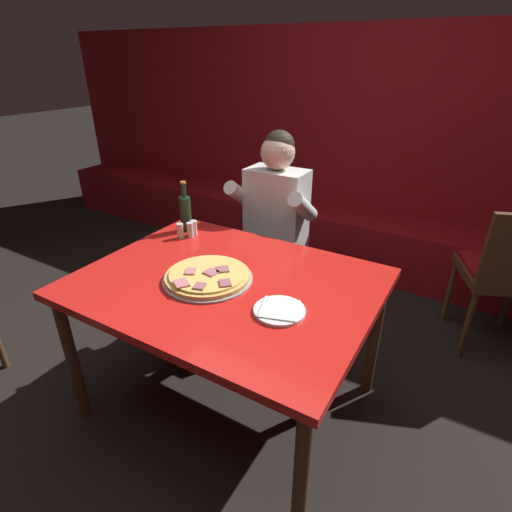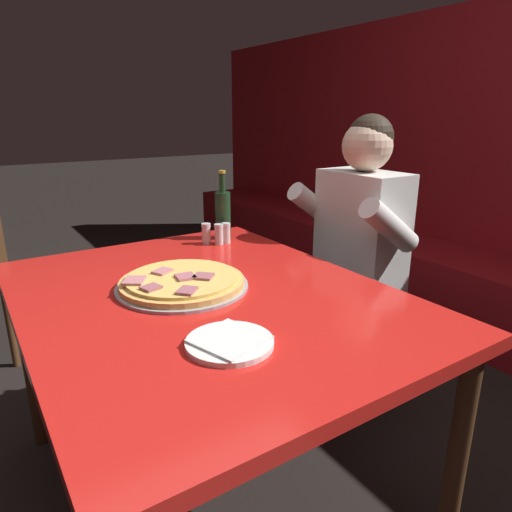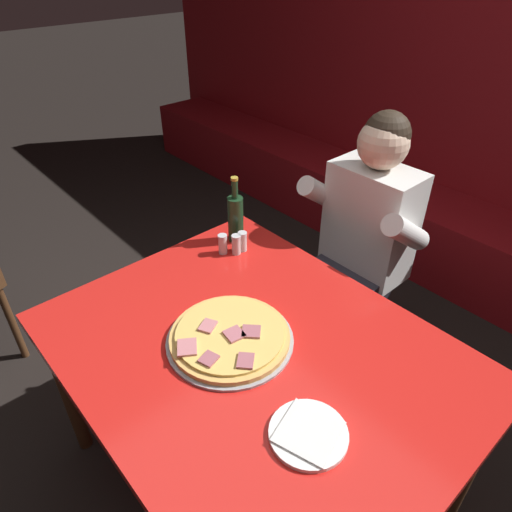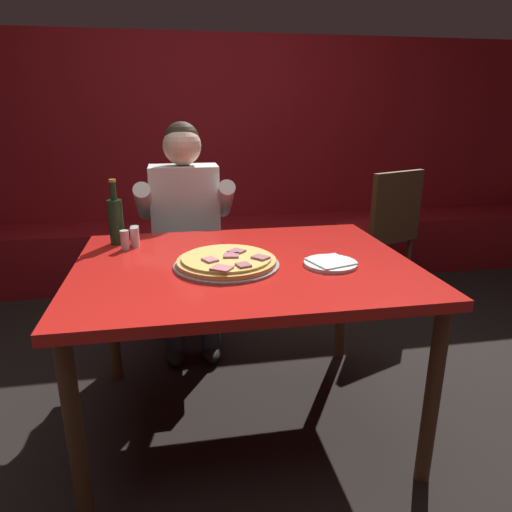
{
  "view_description": "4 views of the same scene",
  "coord_description": "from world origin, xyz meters",
  "px_view_note": "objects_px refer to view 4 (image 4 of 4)",
  "views": [
    {
      "loc": [
        0.92,
        -1.29,
        1.68
      ],
      "look_at": [
        0.15,
        0.02,
        0.91
      ],
      "focal_mm": 28.0,
      "sensor_mm": 36.0,
      "label": 1
    },
    {
      "loc": [
        1.16,
        -0.58,
        1.28
      ],
      "look_at": [
        -0.24,
        0.34,
        0.75
      ],
      "focal_mm": 32.0,
      "sensor_mm": 36.0,
      "label": 2
    },
    {
      "loc": [
        0.76,
        -0.68,
        1.83
      ],
      "look_at": [
        -0.22,
        0.2,
        0.9
      ],
      "focal_mm": 32.0,
      "sensor_mm": 36.0,
      "label": 3
    },
    {
      "loc": [
        -0.26,
        -1.71,
        1.34
      ],
      "look_at": [
        0.07,
        0.1,
        0.74
      ],
      "focal_mm": 32.0,
      "sensor_mm": 36.0,
      "label": 4
    }
  ],
  "objects_px": {
    "beer_bottle": "(116,220)",
    "dining_chair_far_left": "(381,224)",
    "pizza": "(227,262)",
    "main_dining_table": "(244,279)",
    "diner_seated_blue_shirt": "(186,228)",
    "plate_white_paper": "(331,263)",
    "shaker_red_pepper_flakes": "(125,241)",
    "shaker_black_pepper": "(135,238)",
    "shaker_oregano": "(135,236)"
  },
  "relations": [
    {
      "from": "pizza",
      "to": "dining_chair_far_left",
      "type": "height_order",
      "value": "dining_chair_far_left"
    },
    {
      "from": "diner_seated_blue_shirt",
      "to": "pizza",
      "type": "bearing_deg",
      "value": -81.05
    },
    {
      "from": "main_dining_table",
      "to": "diner_seated_blue_shirt",
      "type": "height_order",
      "value": "diner_seated_blue_shirt"
    },
    {
      "from": "beer_bottle",
      "to": "diner_seated_blue_shirt",
      "type": "height_order",
      "value": "diner_seated_blue_shirt"
    },
    {
      "from": "beer_bottle",
      "to": "shaker_red_pepper_flakes",
      "type": "bearing_deg",
      "value": -68.06
    },
    {
      "from": "plate_white_paper",
      "to": "dining_chair_far_left",
      "type": "xyz_separation_m",
      "value": [
        0.83,
        1.3,
        -0.2
      ]
    },
    {
      "from": "plate_white_paper",
      "to": "pizza",
      "type": "bearing_deg",
      "value": 171.3
    },
    {
      "from": "shaker_oregano",
      "to": "dining_chair_far_left",
      "type": "xyz_separation_m",
      "value": [
        1.6,
        0.87,
        -0.23
      ]
    },
    {
      "from": "beer_bottle",
      "to": "shaker_red_pepper_flakes",
      "type": "relative_size",
      "value": 3.4
    },
    {
      "from": "pizza",
      "to": "shaker_red_pepper_flakes",
      "type": "distance_m",
      "value": 0.51
    },
    {
      "from": "shaker_black_pepper",
      "to": "diner_seated_blue_shirt",
      "type": "relative_size",
      "value": 0.07
    },
    {
      "from": "main_dining_table",
      "to": "diner_seated_blue_shirt",
      "type": "distance_m",
      "value": 0.82
    },
    {
      "from": "plate_white_paper",
      "to": "shaker_red_pepper_flakes",
      "type": "height_order",
      "value": "shaker_red_pepper_flakes"
    },
    {
      "from": "pizza",
      "to": "shaker_oregano",
      "type": "relative_size",
      "value": 4.78
    },
    {
      "from": "shaker_black_pepper",
      "to": "shaker_red_pepper_flakes",
      "type": "relative_size",
      "value": 1.0
    },
    {
      "from": "main_dining_table",
      "to": "shaker_red_pepper_flakes",
      "type": "distance_m",
      "value": 0.56
    },
    {
      "from": "beer_bottle",
      "to": "dining_chair_far_left",
      "type": "relative_size",
      "value": 0.31
    },
    {
      "from": "pizza",
      "to": "dining_chair_far_left",
      "type": "xyz_separation_m",
      "value": [
        1.23,
        1.24,
        -0.2
      ]
    },
    {
      "from": "plate_white_paper",
      "to": "shaker_oregano",
      "type": "height_order",
      "value": "shaker_oregano"
    },
    {
      "from": "plate_white_paper",
      "to": "shaker_black_pepper",
      "type": "xyz_separation_m",
      "value": [
        -0.77,
        0.4,
        0.03
      ]
    },
    {
      "from": "shaker_black_pepper",
      "to": "shaker_red_pepper_flakes",
      "type": "bearing_deg",
      "value": -135.11
    },
    {
      "from": "beer_bottle",
      "to": "dining_chair_far_left",
      "type": "bearing_deg",
      "value": 26.4
    },
    {
      "from": "main_dining_table",
      "to": "shaker_red_pepper_flakes",
      "type": "xyz_separation_m",
      "value": [
        -0.48,
        0.26,
        0.11
      ]
    },
    {
      "from": "plate_white_paper",
      "to": "beer_bottle",
      "type": "height_order",
      "value": "beer_bottle"
    },
    {
      "from": "pizza",
      "to": "shaker_oregano",
      "type": "xyz_separation_m",
      "value": [
        -0.37,
        0.37,
        0.02
      ]
    },
    {
      "from": "plate_white_paper",
      "to": "shaker_black_pepper",
      "type": "bearing_deg",
      "value": 152.77
    },
    {
      "from": "main_dining_table",
      "to": "shaker_black_pepper",
      "type": "distance_m",
      "value": 0.54
    },
    {
      "from": "beer_bottle",
      "to": "dining_chair_far_left",
      "type": "xyz_separation_m",
      "value": [
        1.68,
        0.83,
        -0.3
      ]
    },
    {
      "from": "main_dining_table",
      "to": "shaker_oregano",
      "type": "xyz_separation_m",
      "value": [
        -0.44,
        0.33,
        0.11
      ]
    },
    {
      "from": "main_dining_table",
      "to": "shaker_red_pepper_flakes",
      "type": "height_order",
      "value": "shaker_red_pepper_flakes"
    },
    {
      "from": "pizza",
      "to": "plate_white_paper",
      "type": "relative_size",
      "value": 1.96
    },
    {
      "from": "main_dining_table",
      "to": "pizza",
      "type": "xyz_separation_m",
      "value": [
        -0.07,
        -0.04,
        0.09
      ]
    },
    {
      "from": "pizza",
      "to": "dining_chair_far_left",
      "type": "relative_size",
      "value": 0.43
    },
    {
      "from": "pizza",
      "to": "shaker_oregano",
      "type": "bearing_deg",
      "value": 135.08
    },
    {
      "from": "pizza",
      "to": "shaker_black_pepper",
      "type": "bearing_deg",
      "value": 137.79
    },
    {
      "from": "pizza",
      "to": "plate_white_paper",
      "type": "bearing_deg",
      "value": -8.7
    },
    {
      "from": "pizza",
      "to": "beer_bottle",
      "type": "xyz_separation_m",
      "value": [
        -0.45,
        0.4,
        0.09
      ]
    },
    {
      "from": "pizza",
      "to": "shaker_black_pepper",
      "type": "xyz_separation_m",
      "value": [
        -0.37,
        0.34,
        0.02
      ]
    },
    {
      "from": "main_dining_table",
      "to": "plate_white_paper",
      "type": "bearing_deg",
      "value": -17.38
    },
    {
      "from": "diner_seated_blue_shirt",
      "to": "main_dining_table",
      "type": "bearing_deg",
      "value": -75.41
    },
    {
      "from": "plate_white_paper",
      "to": "shaker_red_pepper_flakes",
      "type": "xyz_separation_m",
      "value": [
        -0.81,
        0.36,
        0.03
      ]
    },
    {
      "from": "shaker_oregano",
      "to": "dining_chair_far_left",
      "type": "height_order",
      "value": "dining_chair_far_left"
    },
    {
      "from": "shaker_oregano",
      "to": "beer_bottle",
      "type": "bearing_deg",
      "value": 158.11
    },
    {
      "from": "shaker_oregano",
      "to": "plate_white_paper",
      "type": "bearing_deg",
      "value": -29.16
    },
    {
      "from": "beer_bottle",
      "to": "shaker_red_pepper_flakes",
      "type": "distance_m",
      "value": 0.13
    },
    {
      "from": "pizza",
      "to": "diner_seated_blue_shirt",
      "type": "xyz_separation_m",
      "value": [
        -0.13,
        0.83,
        -0.07
      ]
    },
    {
      "from": "shaker_red_pepper_flakes",
      "to": "dining_chair_far_left",
      "type": "height_order",
      "value": "dining_chair_far_left"
    },
    {
      "from": "shaker_black_pepper",
      "to": "dining_chair_far_left",
      "type": "distance_m",
      "value": 1.85
    },
    {
      "from": "pizza",
      "to": "shaker_oregano",
      "type": "distance_m",
      "value": 0.52
    },
    {
      "from": "beer_bottle",
      "to": "shaker_oregano",
      "type": "height_order",
      "value": "beer_bottle"
    }
  ]
}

